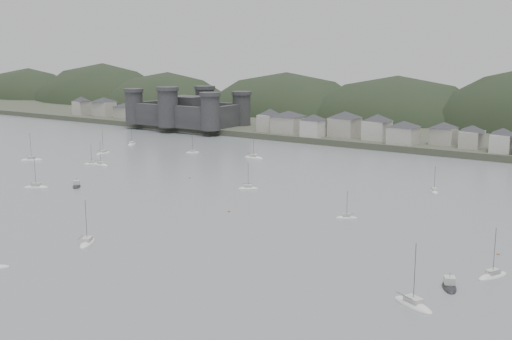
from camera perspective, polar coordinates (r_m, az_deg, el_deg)
The scene contains 10 objects.
ground at distance 152.96m, azimuth -16.28°, elevation -6.56°, with size 900.00×900.00×0.00m, color slate.
far_shore_land at distance 404.94m, azimuth 18.03°, elevation 4.19°, with size 900.00×250.00×3.00m, color #383D2D.
forested_ridge at distance 380.86m, azimuth 17.49°, elevation 1.89°, with size 851.55×103.94×102.57m.
castle at distance 359.85m, azimuth -6.28°, elevation 5.40°, with size 66.00×43.00×20.00m.
waterfront_town at distance 283.98m, azimuth 21.33°, elevation 2.82°, with size 451.48×28.46×12.92m.
sailboat_lead at distance 205.06m, azimuth -0.71°, elevation -1.68°, with size 6.64×5.72×9.18m.
moored_fleet at distance 199.71m, azimuth 1.44°, elevation -2.02°, with size 230.70×177.90×13.36m.
motor_launch_near at distance 127.21m, azimuth 17.14°, elevation -10.04°, with size 5.37×7.62×3.73m.
motor_launch_far at distance 216.46m, azimuth -15.97°, elevation -1.40°, with size 6.69×6.69×3.68m.
mooring_buoys at distance 206.33m, azimuth -5.54°, elevation -1.66°, with size 172.71×87.80×0.70m.
Camera 1 is at (114.59, -91.00, 44.56)m, focal length 44.07 mm.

